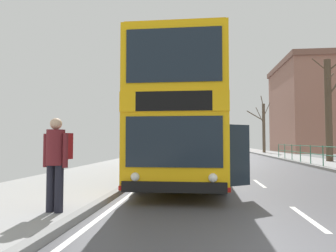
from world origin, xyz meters
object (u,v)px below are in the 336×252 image
Objects in this scene: double_decker_bus_main at (186,122)px; bare_tree_far_00 at (329,108)px; background_building_01 at (319,107)px; pedestrian_with_backpack at (57,157)px; bare_tree_far_01 at (263,126)px.

bare_tree_far_00 is (9.17, 8.94, 1.45)m from double_decker_bus_main.
double_decker_bus_main is 35.34m from background_building_01.
pedestrian_with_backpack is at bearing -125.43° from bare_tree_far_00.
bare_tree_far_00 is at bearing 44.27° from double_decker_bus_main.
background_building_01 is (7.50, 21.98, 2.45)m from bare_tree_far_00.
bare_tree_far_00 is 15.79m from bare_tree_far_01.
double_decker_bus_main is 0.84× the size of background_building_01.
bare_tree_far_00 reaches higher than bare_tree_far_01.
bare_tree_far_01 is at bearing -144.18° from background_building_01.
pedestrian_with_backpack is 19.65m from bare_tree_far_00.
double_decker_bus_main is at bearing -135.73° from bare_tree_far_00.
bare_tree_far_01 is at bearing 94.14° from bare_tree_far_00.
pedestrian_with_backpack is 33.28m from bare_tree_far_01.
pedestrian_with_backpack is 0.25× the size of bare_tree_far_00.
background_building_01 is (8.64, 6.23, 2.93)m from bare_tree_far_01.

